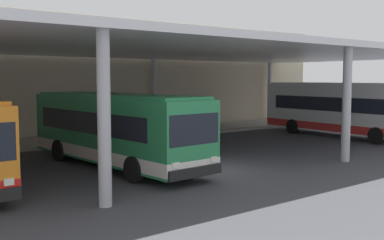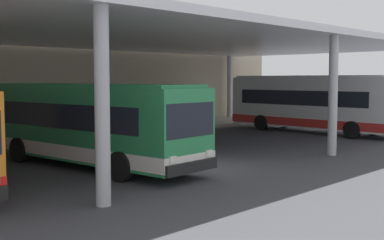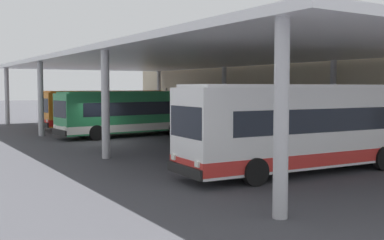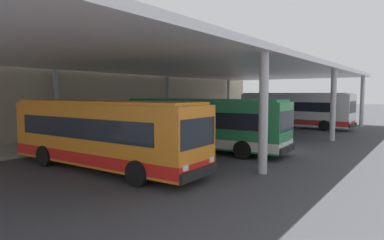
{
  "view_description": "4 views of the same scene",
  "coord_description": "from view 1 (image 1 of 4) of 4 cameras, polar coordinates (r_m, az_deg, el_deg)",
  "views": [
    {
      "loc": [
        -12.5,
        -14.8,
        3.81
      ],
      "look_at": [
        2.02,
        3.73,
        1.72
      ],
      "focal_mm": 43.24,
      "sensor_mm": 36.0,
      "label": 1
    },
    {
      "loc": [
        -14.08,
        -13.3,
        3.35
      ],
      "look_at": [
        3.86,
        3.83,
        1.34
      ],
      "focal_mm": 47.33,
      "sensor_mm": 36.0,
      "label": 2
    },
    {
      "loc": [
        27.6,
        -10.92,
        3.46
      ],
      "look_at": [
        3.61,
        4.04,
        1.48
      ],
      "focal_mm": 43.76,
      "sensor_mm": 36.0,
      "label": 3
    },
    {
      "loc": [
        -19.34,
        -8.36,
        3.51
      ],
      "look_at": [
        -0.56,
        5.48,
        1.6
      ],
      "focal_mm": 30.48,
      "sensor_mm": 36.0,
      "label": 4
    }
  ],
  "objects": [
    {
      "name": "ground_plane",
      "position": [
        19.74,
        2.08,
        -6.06
      ],
      "size": [
        200.0,
        200.0,
        0.0
      ],
      "primitive_type": "plane",
      "color": "#3D3D42"
    },
    {
      "name": "platform_kerb",
      "position": [
        29.58,
        -12.77,
        -2.28
      ],
      "size": [
        42.0,
        4.5,
        0.18
      ],
      "primitive_type": "cube",
      "color": "#A39E93",
      "rests_on": "ground"
    },
    {
      "name": "station_building_facade",
      "position": [
        32.32,
        -15.39,
        5.34
      ],
      "size": [
        48.0,
        1.6,
        8.13
      ],
      "primitive_type": "cube",
      "color": "#C1B293",
      "rests_on": "ground"
    },
    {
      "name": "canopy_shelter",
      "position": [
        23.89,
        -6.51,
        8.64
      ],
      "size": [
        40.0,
        17.0,
        5.55
      ],
      "color": "silver",
      "rests_on": "ground"
    },
    {
      "name": "bus_second_bay",
      "position": [
        20.33,
        -9.53,
        -1.08
      ],
      "size": [
        3.19,
        10.67,
        3.17
      ],
      "color": "#28844C",
      "rests_on": "ground"
    },
    {
      "name": "bus_middle_bay",
      "position": [
        32.04,
        17.89,
        1.3
      ],
      "size": [
        3.2,
        11.46,
        3.57
      ],
      "color": "white",
      "rests_on": "ground"
    },
    {
      "name": "bench_waiting",
      "position": [
        33.89,
        -0.15,
        -0.26
      ],
      "size": [
        1.8,
        0.45,
        0.92
      ],
      "color": "#4C515B",
      "rests_on": "platform_kerb"
    },
    {
      "name": "trash_bin",
      "position": [
        31.95,
        -4.91,
        -0.57
      ],
      "size": [
        0.52,
        0.52,
        0.98
      ],
      "color": "#33383D",
      "rests_on": "platform_kerb"
    }
  ]
}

